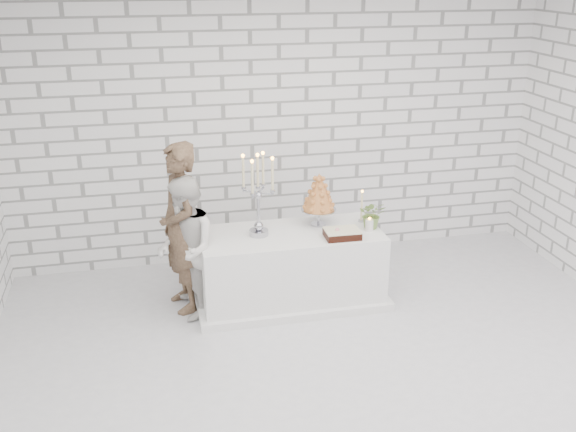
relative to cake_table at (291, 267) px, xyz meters
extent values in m
cube|color=silver|center=(0.14, -1.31, -0.38)|extent=(6.00, 5.00, 0.01)
cube|color=white|center=(0.14, -1.31, 2.62)|extent=(6.00, 5.00, 0.01)
cube|color=white|center=(0.14, 1.19, 1.12)|extent=(6.00, 0.01, 3.00)
cube|color=white|center=(0.14, -3.81, 1.12)|extent=(6.00, 0.01, 3.00)
cube|color=white|center=(0.00, 0.00, 0.00)|extent=(1.80, 0.80, 0.75)
imported|color=#3D2C1F|center=(-1.06, 0.12, 0.47)|extent=(0.54, 0.70, 1.70)
imported|color=silver|center=(-1.03, -0.04, 0.33)|extent=(0.56, 0.71, 1.40)
cube|color=black|center=(0.46, -0.23, 0.42)|extent=(0.34, 0.25, 0.08)
cylinder|color=white|center=(0.77, -0.12, 0.44)|extent=(0.09, 0.09, 0.12)
cylinder|color=beige|center=(0.78, 0.13, 0.54)|extent=(0.08, 0.08, 0.32)
imported|color=#507331|center=(0.82, -0.06, 0.52)|extent=(0.32, 0.30, 0.29)
camera|label=1|loc=(-1.36, -5.85, 2.88)|focal=41.14mm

